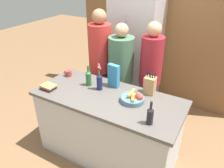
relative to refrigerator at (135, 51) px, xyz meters
name	(u,v)px	position (x,y,z in m)	size (l,w,h in m)	color
ground_plane	(108,152)	(0.29, -1.41, -1.00)	(14.00, 14.00, 0.00)	brown
kitchen_island	(108,126)	(0.29, -1.41, -0.53)	(1.80, 0.80, 0.92)	silver
back_wall_wood	(160,30)	(0.29, 0.36, 0.30)	(3.00, 0.12, 2.60)	brown
refrigerator	(135,51)	(0.00, 0.00, 0.00)	(0.78, 0.62, 1.99)	#B7B7BC
fruit_bowl	(133,98)	(0.59, -1.36, -0.04)	(0.28, 0.28, 0.11)	slate
knife_block	(150,85)	(0.69, -1.10, 0.03)	(0.13, 0.11, 0.30)	tan
flower_vase	(99,81)	(0.11, -1.32, 0.04)	(0.07, 0.07, 0.35)	#191E4C
cereal_box	(114,76)	(0.22, -1.16, 0.07)	(0.16, 0.08, 0.30)	teal
coffee_mug	(68,73)	(-0.47, -1.22, -0.04)	(0.12, 0.08, 0.08)	#99332D
book_stack	(48,87)	(-0.46, -1.63, -0.05)	(0.20, 0.15, 0.06)	#232328
bottle_oil	(150,115)	(0.90, -1.64, 0.02)	(0.07, 0.07, 0.25)	black
bottle_vinegar	(89,78)	(-0.07, -1.29, 0.03)	(0.07, 0.07, 0.28)	#286633
person_at_sink	(100,61)	(-0.25, -0.72, 0.01)	(0.33, 0.33, 1.77)	#383842
person_in_blue	(121,72)	(0.11, -0.74, -0.09)	(0.36, 0.36, 1.63)	#383842
person_in_red_tee	(150,73)	(0.52, -0.64, -0.04)	(0.31, 0.31, 1.67)	#383842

